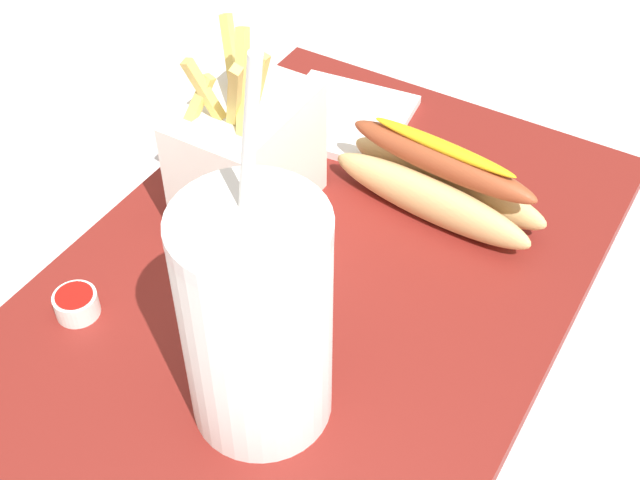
% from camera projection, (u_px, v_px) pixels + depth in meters
% --- Properties ---
extents(ground_plane, '(2.40, 2.40, 0.02)m').
position_uv_depth(ground_plane, '(320.00, 297.00, 0.64)').
color(ground_plane, silver).
extents(food_tray, '(0.50, 0.35, 0.02)m').
position_uv_depth(food_tray, '(320.00, 279.00, 0.63)').
color(food_tray, maroon).
rests_on(food_tray, ground_plane).
extents(soda_cup, '(0.09, 0.09, 0.26)m').
position_uv_depth(soda_cup, '(256.00, 321.00, 0.48)').
color(soda_cup, white).
rests_on(soda_cup, food_tray).
extents(fries_basket, '(0.11, 0.07, 0.16)m').
position_uv_depth(fries_basket, '(247.00, 158.00, 0.63)').
color(fries_basket, white).
rests_on(fries_basket, food_tray).
extents(hot_dog_1, '(0.07, 0.17, 0.06)m').
position_uv_depth(hot_dog_1, '(439.00, 183.00, 0.65)').
color(hot_dog_1, '#DBB775').
rests_on(hot_dog_1, food_tray).
extents(ketchup_cup_1, '(0.03, 0.03, 0.02)m').
position_uv_depth(ketchup_cup_1, '(76.00, 303.00, 0.58)').
color(ketchup_cup_1, white).
rests_on(ketchup_cup_1, food_tray).
extents(napkin_stack, '(0.12, 0.12, 0.01)m').
position_uv_depth(napkin_stack, '(343.00, 118.00, 0.75)').
color(napkin_stack, white).
rests_on(napkin_stack, food_tray).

